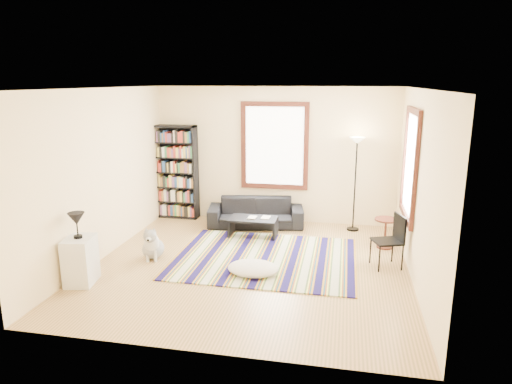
% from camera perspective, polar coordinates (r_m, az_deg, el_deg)
% --- Properties ---
extents(floor, '(5.00, 5.00, 0.10)m').
position_cam_1_polar(floor, '(7.52, -0.75, -9.45)').
color(floor, tan).
rests_on(floor, ground).
extents(ceiling, '(5.00, 5.00, 0.10)m').
position_cam_1_polar(ceiling, '(6.90, -0.83, 13.25)').
color(ceiling, white).
rests_on(ceiling, floor).
extents(wall_back, '(5.00, 0.10, 2.80)m').
position_cam_1_polar(wall_back, '(9.53, 2.39, 4.64)').
color(wall_back, '#FFDDAB').
rests_on(wall_back, floor).
extents(wall_front, '(5.00, 0.10, 2.80)m').
position_cam_1_polar(wall_front, '(4.69, -7.26, -5.18)').
color(wall_front, '#FFDDAB').
rests_on(wall_front, floor).
extents(wall_left, '(0.10, 5.00, 2.80)m').
position_cam_1_polar(wall_left, '(7.99, -19.00, 2.10)').
color(wall_left, '#FFDDAB').
rests_on(wall_left, floor).
extents(wall_right, '(0.10, 5.00, 2.80)m').
position_cam_1_polar(wall_right, '(7.01, 20.06, 0.46)').
color(wall_right, '#FFDDAB').
rests_on(wall_right, floor).
extents(window_back, '(1.20, 0.06, 1.60)m').
position_cam_1_polar(window_back, '(9.43, 2.33, 5.77)').
color(window_back, white).
rests_on(window_back, wall_back).
extents(window_right, '(0.06, 1.20, 1.60)m').
position_cam_1_polar(window_right, '(7.74, 18.74, 3.27)').
color(window_right, white).
rests_on(window_right, wall_right).
extents(rug, '(3.00, 2.40, 0.02)m').
position_cam_1_polar(rug, '(7.75, 1.16, -8.22)').
color(rug, '#130D44').
rests_on(rug, floor).
extents(sofa, '(1.06, 2.02, 0.56)m').
position_cam_1_polar(sofa, '(9.35, -0.03, -2.56)').
color(sofa, black).
rests_on(sofa, floor).
extents(bookshelf, '(0.90, 0.30, 2.00)m').
position_cam_1_polar(bookshelf, '(9.92, -9.89, 2.46)').
color(bookshelf, black).
rests_on(bookshelf, floor).
extents(coffee_table, '(0.90, 0.50, 0.36)m').
position_cam_1_polar(coffee_table, '(8.76, -0.33, -4.40)').
color(coffee_table, black).
rests_on(coffee_table, floor).
extents(book_a, '(0.17, 0.22, 0.02)m').
position_cam_1_polar(book_a, '(8.72, -0.98, -3.17)').
color(book_a, beige).
rests_on(book_a, coffee_table).
extents(book_b, '(0.17, 0.23, 0.02)m').
position_cam_1_polar(book_b, '(8.72, 0.70, -3.18)').
color(book_b, beige).
rests_on(book_b, coffee_table).
extents(floor_cushion, '(0.86, 0.69, 0.20)m').
position_cam_1_polar(floor_cushion, '(7.12, -0.36, -9.51)').
color(floor_cushion, silver).
rests_on(floor_cushion, floor).
extents(floor_lamp, '(0.31, 0.31, 1.86)m').
position_cam_1_polar(floor_lamp, '(9.13, 12.27, 0.91)').
color(floor_lamp, black).
rests_on(floor_lamp, floor).
extents(side_table, '(0.44, 0.44, 0.54)m').
position_cam_1_polar(side_table, '(8.46, 15.86, -4.98)').
color(side_table, '#441911').
rests_on(side_table, floor).
extents(folding_chair, '(0.53, 0.52, 0.86)m').
position_cam_1_polar(folding_chair, '(7.57, 16.06, -5.95)').
color(folding_chair, black).
rests_on(folding_chair, floor).
extents(white_cabinet, '(0.46, 0.56, 0.70)m').
position_cam_1_polar(white_cabinet, '(7.22, -21.09, -8.00)').
color(white_cabinet, silver).
rests_on(white_cabinet, floor).
extents(table_lamp, '(0.25, 0.25, 0.38)m').
position_cam_1_polar(table_lamp, '(7.04, -21.47, -3.91)').
color(table_lamp, black).
rests_on(table_lamp, white_cabinet).
extents(dog, '(0.50, 0.63, 0.56)m').
position_cam_1_polar(dog, '(7.86, -12.76, -6.16)').
color(dog, '#B3B3B3').
rests_on(dog, floor).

